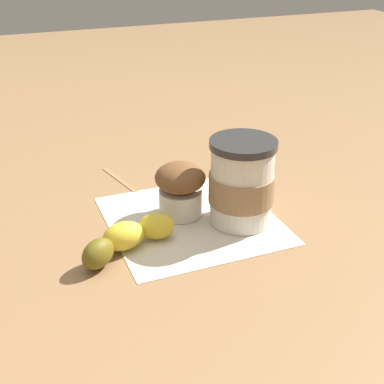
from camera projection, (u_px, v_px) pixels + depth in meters
name	position (u px, v px, depth m)	size (l,w,h in m)	color
ground_plane	(192.00, 220.00, 0.77)	(3.00, 3.00, 0.00)	#936D47
paper_napkin	(192.00, 220.00, 0.77)	(0.23, 0.23, 0.00)	beige
coffee_cup	(242.00, 183.00, 0.74)	(0.09, 0.09, 0.12)	silver
muffin	(180.00, 188.00, 0.76)	(0.07, 0.07, 0.08)	white
banana	(126.00, 238.00, 0.69)	(0.14, 0.08, 0.04)	yellow
wooden_stirrer	(119.00, 179.00, 0.89)	(0.11, 0.01, 0.00)	#9E7547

